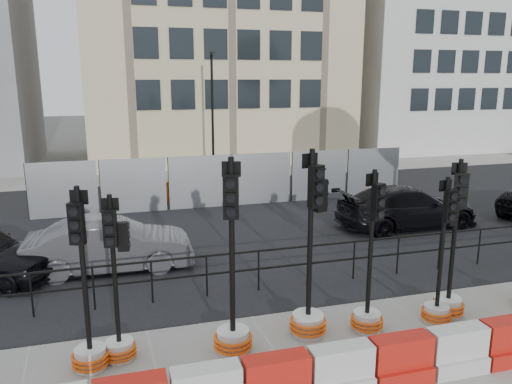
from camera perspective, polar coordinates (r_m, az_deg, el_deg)
name	(u,v)px	position (r m, az deg, el deg)	size (l,w,h in m)	color
ground	(328,307)	(11.09, 8.21, -12.90)	(120.00, 120.00, 0.00)	#51514C
road	(245,220)	(17.29, -1.29, -3.17)	(40.00, 14.00, 0.03)	black
sidewalk_far	(200,173)	(25.87, -6.38, 2.16)	(40.00, 4.00, 0.02)	gray
building_cream	(213,6)	(31.94, -4.98, 20.43)	(15.00, 10.06, 18.00)	beige
building_white	(429,30)	(37.74, 19.12, 17.11)	(12.00, 9.06, 16.00)	silver
kerb_railing	(308,258)	(11.84, 5.93, -7.51)	(18.00, 0.04, 1.00)	black
heras_fencing	(226,185)	(19.76, -3.40, 0.86)	(14.33, 1.72, 2.00)	#93969C
lamp_post_far	(213,111)	(24.56, -4.99, 9.18)	(0.12, 0.56, 6.00)	black
barrier_row	(400,361)	(8.76, 16.16, -18.10)	(13.60, 0.50, 0.80)	red
traffic_signal_a	(88,334)	(9.05, -18.62, -15.11)	(0.62, 0.62, 3.17)	silver
traffic_signal_b	(118,323)	(9.15, -15.47, -14.21)	(0.58, 0.58, 2.97)	silver
traffic_signal_c	(233,315)	(9.05, -2.69, -13.84)	(0.70, 0.70, 3.54)	silver
traffic_signal_d	(310,293)	(9.60, 6.16, -11.45)	(0.71, 0.71, 3.59)	silver
traffic_signal_e	(368,299)	(10.01, 12.73, -11.89)	(0.63, 0.63, 3.19)	silver
traffic_signal_f	(439,289)	(10.70, 20.20, -10.41)	(0.59, 0.59, 2.99)	silver
traffic_signal_g	(450,285)	(11.07, 21.28, -9.91)	(0.65, 0.65, 3.28)	silver
car_b	(110,245)	(13.21, -16.33, -5.85)	(4.13, 1.53, 1.35)	#48484C
car_c	(407,207)	(16.99, 16.86, -1.68)	(4.75, 2.02, 1.37)	black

